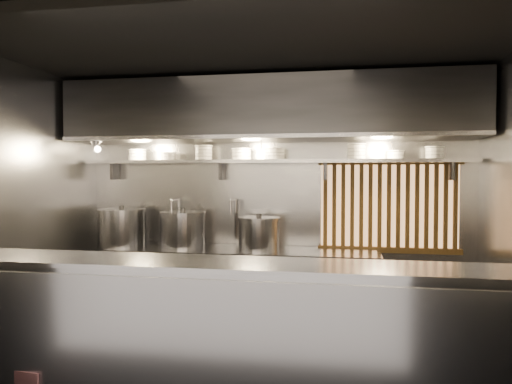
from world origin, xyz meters
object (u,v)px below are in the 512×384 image
(stock_pot_left, at_px, (122,227))
(stock_pot_mid, at_px, (182,229))
(heat_lamp, at_px, (96,144))
(pendant_bulb, at_px, (261,154))
(stock_pot_right, at_px, (259,233))

(stock_pot_left, height_order, stock_pot_mid, stock_pot_left)
(heat_lamp, bearing_deg, stock_pot_mid, 19.61)
(heat_lamp, distance_m, pendant_bulb, 1.83)
(heat_lamp, bearing_deg, stock_pot_right, 9.22)
(pendant_bulb, bearing_deg, stock_pot_mid, -177.91)
(heat_lamp, xyz_separation_m, stock_pot_mid, (0.89, 0.32, -0.96))
(heat_lamp, height_order, stock_pot_mid, heat_lamp)
(stock_pot_mid, xyz_separation_m, stock_pot_right, (0.89, -0.03, -0.02))
(heat_lamp, height_order, pendant_bulb, heat_lamp)
(heat_lamp, height_order, stock_pot_right, heat_lamp)
(stock_pot_mid, distance_m, stock_pot_right, 0.89)
(heat_lamp, xyz_separation_m, stock_pot_left, (0.15, 0.31, -0.95))
(pendant_bulb, bearing_deg, stock_pot_left, -178.46)
(stock_pot_right, bearing_deg, heat_lamp, -170.78)
(heat_lamp, height_order, stock_pot_left, heat_lamp)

